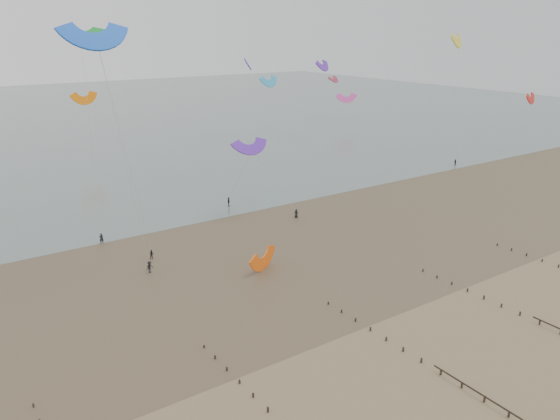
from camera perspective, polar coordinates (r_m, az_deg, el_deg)
The scene contains 6 objects.
ground at distance 62.43m, azimuth 9.33°, elevation -15.02°, with size 500.00×500.00×0.00m, color brown.
sea_and_shore at distance 85.63m, azimuth -8.77°, elevation -5.32°, with size 500.00×665.00×0.03m.
kitesurfer_lead at distance 95.81m, azimuth -18.16°, elevation -2.84°, with size 0.68×0.44×1.86m, color black.
kitesurfers at distance 97.63m, azimuth -6.82°, elevation -1.66°, with size 153.05×22.36×1.89m.
grounded_kite at distance 82.01m, azimuth -1.72°, elevation -6.21°, with size 6.02×3.15×4.58m, color #FE5F10, non-canonical shape.
kites_airborne at distance 133.55m, azimuth -21.24°, elevation 12.36°, with size 232.78×116.43×40.01m.
Camera 1 is at (-37.05, -36.89, 34.12)m, focal length 35.00 mm.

